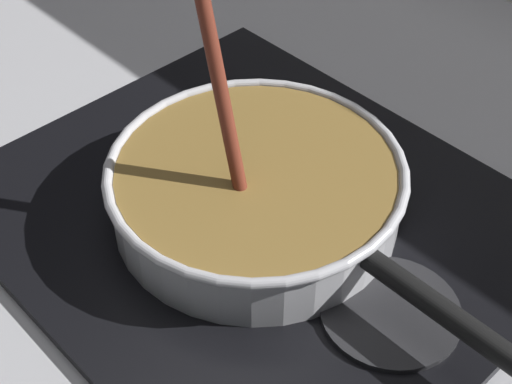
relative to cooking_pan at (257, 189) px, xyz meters
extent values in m
cube|color=#B7B7BC|center=(-0.10, -0.19, -0.07)|extent=(2.40, 1.60, 0.04)
cube|color=black|center=(0.00, 0.00, -0.04)|extent=(0.56, 0.48, 0.01)
torus|color=#592D0C|center=(0.00, 0.00, -0.03)|extent=(0.20, 0.20, 0.01)
cylinder|color=#262628|center=(0.18, 0.00, -0.03)|extent=(0.13, 0.13, 0.01)
cylinder|color=silver|center=(0.00, 0.00, -0.01)|extent=(0.29, 0.29, 0.06)
cylinder|color=olive|center=(0.00, 0.00, 0.00)|extent=(0.28, 0.28, 0.06)
torus|color=silver|center=(0.00, 0.00, 0.03)|extent=(0.30, 0.30, 0.01)
cylinder|color=black|center=(0.23, 0.00, 0.01)|extent=(0.17, 0.02, 0.02)
cylinder|color=beige|center=(0.12, 0.01, 0.02)|extent=(0.03, 0.03, 0.01)
cylinder|color=beige|center=(-0.02, -0.06, 0.02)|extent=(0.03, 0.03, 0.01)
cylinder|color=beige|center=(-0.06, -0.09, 0.02)|extent=(0.03, 0.03, 0.01)
cylinder|color=#EDD88C|center=(-0.02, 0.01, 0.02)|extent=(0.03, 0.03, 0.01)
cylinder|color=#E5CC7A|center=(0.01, -0.01, 0.02)|extent=(0.03, 0.03, 0.01)
cylinder|color=#E5CC7A|center=(0.04, 0.10, 0.02)|extent=(0.03, 0.03, 0.01)
cylinder|color=maroon|center=(-0.03, -0.02, 0.14)|extent=(0.09, 0.03, 0.26)
cube|color=brown|center=(0.01, -0.03, 0.01)|extent=(0.05, 0.04, 0.01)
camera|label=1|loc=(0.41, -0.39, 0.52)|focal=53.31mm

